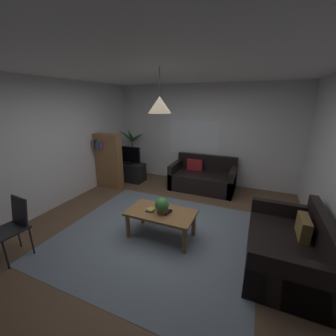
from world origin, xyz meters
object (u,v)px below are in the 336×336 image
couch_right_side (287,250)px  bookshelf_corner (109,161)px  remote_on_table_1 (168,213)px  potted_plant_on_table (162,205)px  potted_palm_corner (133,155)px  coffee_table (161,216)px  book_on_table_0 (150,211)px  tv (127,155)px  pendant_lamp (160,105)px  book_on_table_1 (151,209)px  tv_stand (129,172)px  remote_on_table_0 (167,210)px  couch_under_window (203,178)px  folding_chair (13,224)px

couch_right_side → bookshelf_corner: size_ratio=1.06×
remote_on_table_1 → couch_right_side: bearing=-162.8°
potted_plant_on_table → potted_palm_corner: (-2.11, 2.52, 0.02)m
coffee_table → book_on_table_0: book_on_table_0 is taller
tv → pendant_lamp: 3.13m
book_on_table_1 → bookshelf_corner: size_ratio=0.09×
coffee_table → tv_stand: 2.83m
couch_right_side → pendant_lamp: pendant_lamp is taller
book_on_table_1 → tv_stand: 2.75m
couch_right_side → coffee_table: (-1.83, -0.03, 0.11)m
book_on_table_1 → remote_on_table_0: size_ratio=0.75×
potted_palm_corner → pendant_lamp: 3.57m
couch_under_window → couch_right_side: same height
book_on_table_1 → couch_right_side: bearing=1.9°
coffee_table → tv: size_ratio=1.40×
remote_on_table_1 → tv_stand: tv_stand is taller
tv → pendant_lamp: size_ratio=1.30×
couch_under_window → couch_right_side: bearing=-52.8°
book_on_table_1 → tv: tv is taller
remote_on_table_1 → pendant_lamp: 1.66m
tv → couch_under_window: bearing=7.1°
coffee_table → tv: 2.84m
couch_right_side → couch_under_window: bearing=-142.8°
couch_under_window → tv: bearing=-172.9°
folding_chair → potted_plant_on_table: bearing=33.8°
tv_stand → folding_chair: size_ratio=1.03×
folding_chair → pendant_lamp: size_ratio=1.44×
remote_on_table_0 → tv: size_ratio=0.20×
couch_right_side → potted_palm_corner: bearing=-122.1°
potted_palm_corner → couch_under_window: bearing=-5.3°
tv → bookshelf_corner: 0.62m
remote_on_table_0 → potted_plant_on_table: (-0.05, -0.11, 0.14)m
coffee_table → pendant_lamp: (0.00, -0.00, 1.74)m
coffee_table → couch_right_side: bearing=1.0°
couch_right_side → remote_on_table_0: size_ratio=9.28×
coffee_table → potted_palm_corner: potted_palm_corner is taller
potted_plant_on_table → tv: (-1.99, 2.06, 0.15)m
couch_under_window → pendant_lamp: bearing=-93.2°
couch_under_window → couch_right_side: 2.82m
couch_under_window → coffee_table: 2.29m
potted_palm_corner → pendant_lamp: (2.07, -2.48, 1.50)m
book_on_table_0 → potted_plant_on_table: bearing=2.5°
couch_right_side → bookshelf_corner: bearing=-109.4°
coffee_table → pendant_lamp: 1.74m
tv → bookshelf_corner: bookshelf_corner is taller
potted_plant_on_table → book_on_table_1: bearing=179.1°
couch_right_side → potted_palm_corner: (-3.91, 2.45, 0.34)m
bookshelf_corner → book_on_table_1: bearing=-36.6°
folding_chair → tv_stand: bearing=93.9°
potted_plant_on_table → tv: bearing=134.0°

